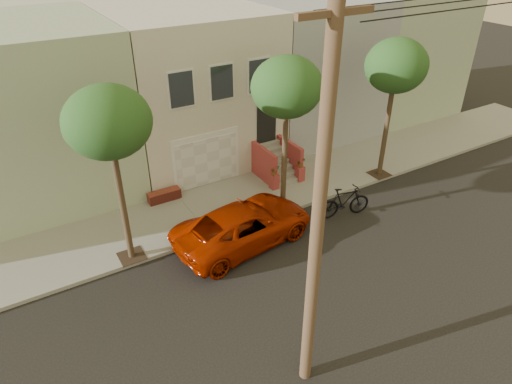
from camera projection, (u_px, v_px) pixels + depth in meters
ground at (320, 269)px, 15.89m from camera, size 90.00×90.00×0.00m
sidewalk at (245, 198)px, 19.79m from camera, size 40.00×3.70×0.15m
house_row at (186, 83)px, 22.24m from camera, size 33.10×11.70×7.00m
tree_left at (108, 123)px, 13.64m from camera, size 2.70×2.57×6.30m
tree_mid at (287, 88)px, 16.48m from camera, size 2.70×2.57×6.30m
tree_right at (396, 67)px, 18.89m from camera, size 2.70×2.57×6.30m
pickup_truck at (244, 225)px, 16.89m from camera, size 5.71×3.16×1.51m
motorcycle at (344, 202)px, 18.42m from camera, size 2.32×1.14×1.34m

